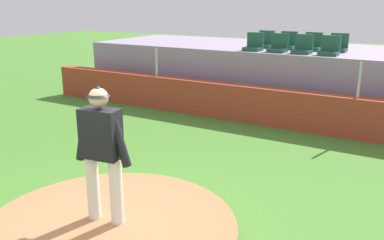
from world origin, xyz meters
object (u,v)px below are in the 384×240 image
at_px(stadium_chair_5, 288,43).
at_px(stadium_chair_3, 329,49).
at_px(stadium_chair_0, 254,45).
at_px(stadium_chair_6, 312,45).
at_px(stadium_chair_4, 265,42).
at_px(stadium_chair_2, 303,48).
at_px(stadium_chair_7, 338,46).
at_px(stadium_chair_1, 278,46).
at_px(pitcher, 101,145).

bearing_deg(stadium_chair_5, stadium_chair_3, 147.65).
bearing_deg(stadium_chair_0, stadium_chair_6, -147.74).
bearing_deg(stadium_chair_5, stadium_chair_4, 0.02).
distance_m(stadium_chair_3, stadium_chair_6, 1.10).
bearing_deg(stadium_chair_2, stadium_chair_7, -128.84).
xyz_separation_m(stadium_chair_1, stadium_chair_3, (1.38, -0.00, 0.00)).
xyz_separation_m(stadium_chair_1, stadium_chair_7, (1.41, 0.91, 0.00)).
relative_size(stadium_chair_1, stadium_chair_6, 1.00).
distance_m(stadium_chair_4, stadium_chair_6, 1.41).
bearing_deg(stadium_chair_3, stadium_chair_6, -52.61).
distance_m(pitcher, stadium_chair_4, 8.33).
bearing_deg(pitcher, stadium_chair_1, 83.53).
relative_size(pitcher, stadium_chair_3, 3.71).
bearing_deg(stadium_chair_4, stadium_chair_0, 89.52).
xyz_separation_m(pitcher, stadium_chair_5, (-0.24, 8.26, 0.58)).
height_order(stadium_chair_1, stadium_chair_4, same).
xyz_separation_m(pitcher, stadium_chair_2, (0.46, 7.38, 0.58)).
distance_m(stadium_chair_1, stadium_chair_5, 0.88).
xyz_separation_m(stadium_chair_4, stadium_chair_5, (0.69, 0.00, 0.00)).
bearing_deg(stadium_chair_6, stadium_chair_1, 50.96).
relative_size(stadium_chair_3, stadium_chair_4, 1.00).
bearing_deg(stadium_chair_0, stadium_chair_5, -127.59).
height_order(stadium_chair_0, stadium_chair_4, same).
distance_m(stadium_chair_2, stadium_chair_6, 0.87).
bearing_deg(stadium_chair_1, stadium_chair_2, -179.96).
xyz_separation_m(stadium_chair_0, stadium_chair_6, (1.42, 0.90, 0.00)).
relative_size(stadium_chair_6, stadium_chair_7, 1.00).
xyz_separation_m(stadium_chair_0, stadium_chair_4, (0.01, 0.91, 0.00)).
bearing_deg(stadium_chair_6, stadium_chair_7, -176.69).
bearing_deg(stadium_chair_1, stadium_chair_7, -147.07).
xyz_separation_m(pitcher, stadium_chair_3, (1.16, 7.38, 0.58)).
xyz_separation_m(stadium_chair_0, stadium_chair_3, (2.09, 0.02, 0.00)).
distance_m(pitcher, stadium_chair_3, 7.49).
relative_size(stadium_chair_0, stadium_chair_3, 1.00).
bearing_deg(stadium_chair_0, stadium_chair_1, -178.06).
bearing_deg(stadium_chair_5, pitcher, 91.63).
bearing_deg(stadium_chair_2, stadium_chair_3, 179.93).
distance_m(stadium_chair_1, stadium_chair_2, 0.68).
height_order(pitcher, stadium_chair_5, stadium_chair_5).
relative_size(stadium_chair_0, stadium_chair_2, 1.00).
bearing_deg(pitcher, stadium_chair_3, 72.92).
distance_m(stadium_chair_4, stadium_chair_7, 2.12).
bearing_deg(stadium_chair_1, stadium_chair_6, -129.04).
distance_m(stadium_chair_5, stadium_chair_6, 0.72).
xyz_separation_m(stadium_chair_3, stadium_chair_7, (0.04, 0.91, 0.00)).
distance_m(stadium_chair_0, stadium_chair_2, 1.39).
height_order(stadium_chair_5, stadium_chair_7, same).
height_order(pitcher, stadium_chair_6, stadium_chair_6).
relative_size(stadium_chair_2, stadium_chair_6, 1.00).
bearing_deg(pitcher, stadium_chair_7, 73.65).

